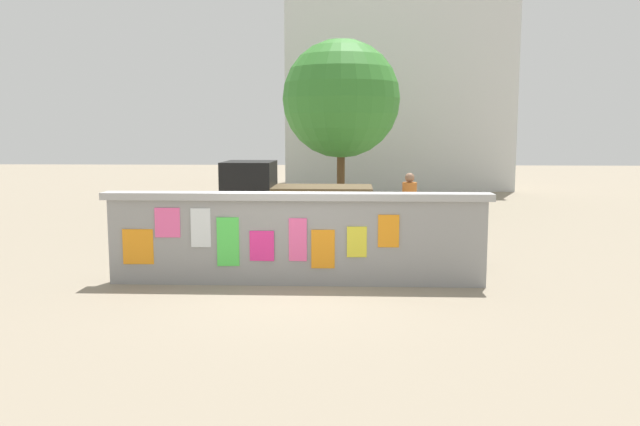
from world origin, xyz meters
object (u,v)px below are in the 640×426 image
(person_walking, at_px, (409,200))
(auto_rickshaw_truck, at_px, (290,200))
(motorcycle, at_px, (199,242))
(bicycle_near, at_px, (441,248))
(tree_roadside, at_px, (341,99))

(person_walking, bearing_deg, auto_rickshaw_truck, 168.37)
(motorcycle, height_order, bicycle_near, bicycle_near)
(bicycle_near, distance_m, person_walking, 2.91)
(auto_rickshaw_truck, distance_m, motorcycle, 3.81)
(auto_rickshaw_truck, relative_size, motorcycle, 1.91)
(bicycle_near, bearing_deg, auto_rickshaw_truck, 133.04)
(motorcycle, distance_m, bicycle_near, 4.63)
(auto_rickshaw_truck, height_order, person_walking, auto_rickshaw_truck)
(person_walking, bearing_deg, motorcycle, -145.81)
(person_walking, relative_size, tree_roadside, 0.28)
(bicycle_near, xyz_separation_m, person_walking, (-0.33, 2.82, 0.62))
(auto_rickshaw_truck, height_order, motorcycle, auto_rickshaw_truck)
(auto_rickshaw_truck, bearing_deg, tree_roadside, 80.49)
(motorcycle, xyz_separation_m, person_walking, (4.29, 2.92, 0.52))
(motorcycle, relative_size, tree_roadside, 0.33)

